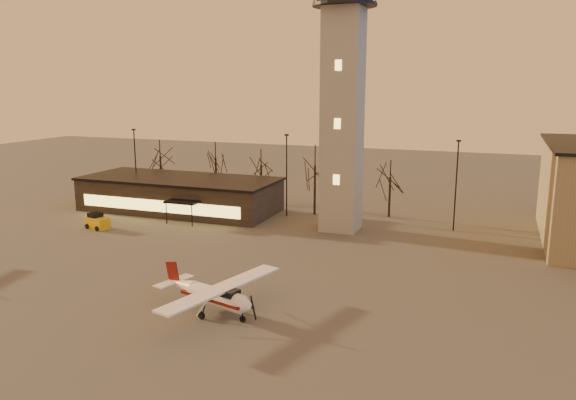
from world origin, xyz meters
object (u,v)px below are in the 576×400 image
at_px(terminal, 180,194).
at_px(service_cart, 97,223).
at_px(control_tower, 343,82).
at_px(cessna_front, 218,300).

distance_m(terminal, service_cart, 12.08).
relative_size(control_tower, cessna_front, 2.88).
distance_m(control_tower, cessna_front, 30.29).
xyz_separation_m(control_tower, cessna_front, (-1.77, -26.11, -15.25)).
height_order(control_tower, service_cart, control_tower).
xyz_separation_m(control_tower, terminal, (-21.99, 1.98, -14.17)).
relative_size(cessna_front, service_cart, 3.70).
distance_m(cessna_front, service_cart, 29.42).
bearing_deg(cessna_front, control_tower, 101.57).
bearing_deg(service_cart, terminal, 86.33).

